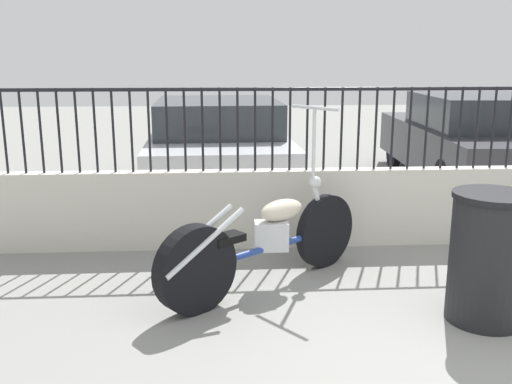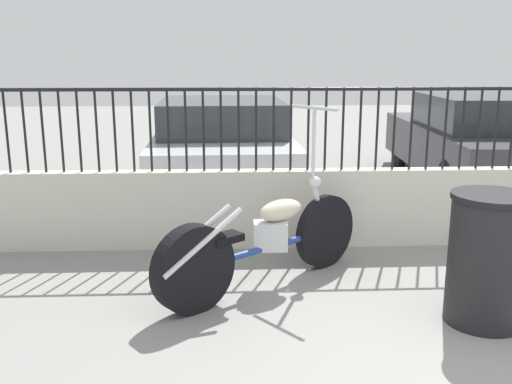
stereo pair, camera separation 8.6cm
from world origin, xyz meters
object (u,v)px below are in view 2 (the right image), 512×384
(motorcycle_blue, at_px, (255,244))
(car_dark_grey, at_px, (478,141))
(car_silver, at_px, (222,144))
(trash_bin, at_px, (488,259))

(motorcycle_blue, bearing_deg, car_dark_grey, 8.90)
(motorcycle_blue, distance_m, car_silver, 3.78)
(motorcycle_blue, distance_m, car_dark_grey, 5.10)
(car_silver, relative_size, car_dark_grey, 0.98)
(motorcycle_blue, bearing_deg, car_silver, 56.53)
(trash_bin, height_order, car_silver, car_silver)
(car_silver, bearing_deg, car_dark_grey, -92.16)
(motorcycle_blue, height_order, trash_bin, motorcycle_blue)
(motorcycle_blue, bearing_deg, trash_bin, -60.03)
(motorcycle_blue, xyz_separation_m, trash_bin, (1.64, -0.66, 0.08))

